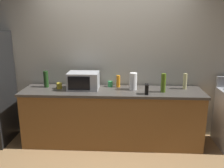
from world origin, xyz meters
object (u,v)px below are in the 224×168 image
bottle_olive_oil (163,83)px  mug_yellow (59,86)px  cordless_phone (147,89)px  mug_green (110,84)px  microwave (83,81)px  paper_towel_roll (133,81)px  bottle_wine (46,79)px  bottle_dish_soap (118,81)px  bottle_vinegar (185,81)px

bottle_olive_oil → mug_yellow: 1.64m
cordless_phone → mug_green: size_ratio=1.68×
microwave → mug_green: (0.42, 0.17, -0.09)m
paper_towel_roll → bottle_wine: (-1.42, 0.08, -0.00)m
paper_towel_roll → bottle_olive_oil: (0.45, -0.11, 0.01)m
mug_yellow → bottle_wine: bearing=161.4°
bottle_dish_soap → bottle_wine: size_ratio=0.73×
microwave → mug_yellow: microwave is taller
paper_towel_roll → cordless_phone: paper_towel_roll is taller
bottle_vinegar → mug_yellow: (-2.00, -0.09, -0.08)m
mug_green → bottle_vinegar: bearing=-3.7°
bottle_vinegar → bottle_olive_oil: bearing=-151.6°
mug_yellow → mug_green: 0.83m
bottle_vinegar → bottle_dish_soap: bottle_vinegar is taller
bottle_wine → bottle_dish_soap: bearing=3.0°
bottle_vinegar → bottle_wine: bottle_wine is taller
mug_yellow → bottle_dish_soap: bearing=8.6°
cordless_phone → bottle_dish_soap: bottle_dish_soap is taller
cordless_phone → bottle_wine: bearing=171.6°
microwave → bottle_olive_oil: bearing=-5.1°
cordless_phone → bottle_vinegar: bottle_vinegar is taller
mug_yellow → mug_green: mug_yellow is taller
paper_towel_roll → bottle_wine: bearing=176.7°
cordless_phone → mug_green: cordless_phone is taller
microwave → bottle_olive_oil: bottle_olive_oil is taller
cordless_phone → microwave: bearing=169.4°
bottle_olive_oil → mug_green: (-0.82, 0.28, -0.10)m
bottle_wine → mug_yellow: 0.26m
cordless_phone → bottle_wine: 1.64m
cordless_phone → bottle_dish_soap: size_ratio=0.77×
microwave → bottle_vinegar: bearing=3.2°
paper_towel_roll → bottle_vinegar: size_ratio=1.08×
bottle_olive_oil → mug_yellow: bearing=176.0°
bottle_wine → bottle_olive_oil: 1.88m
paper_towel_roll → bottle_olive_oil: bottle_olive_oil is taller
microwave → paper_towel_roll: 0.79m
paper_towel_roll → bottle_vinegar: bearing=6.2°
microwave → cordless_phone: (0.98, -0.23, -0.06)m
bottle_vinegar → mug_green: size_ratio=2.80×
paper_towel_roll → bottle_dish_soap: 0.28m
bottle_vinegar → bottle_olive_oil: (-0.37, -0.20, 0.02)m
paper_towel_roll → cordless_phone: 0.31m
bottle_vinegar → mug_yellow: bottle_vinegar is taller
bottle_vinegar → mug_green: bottle_vinegar is taller
microwave → paper_towel_roll: same height
bottle_vinegar → mug_green: bearing=176.3°
bottle_wine → bottle_olive_oil: (1.87, -0.19, 0.01)m
bottle_wine → mug_yellow: bottle_wine is taller
bottle_wine → mug_green: (1.05, 0.08, -0.09)m
paper_towel_roll → mug_green: bearing=155.9°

